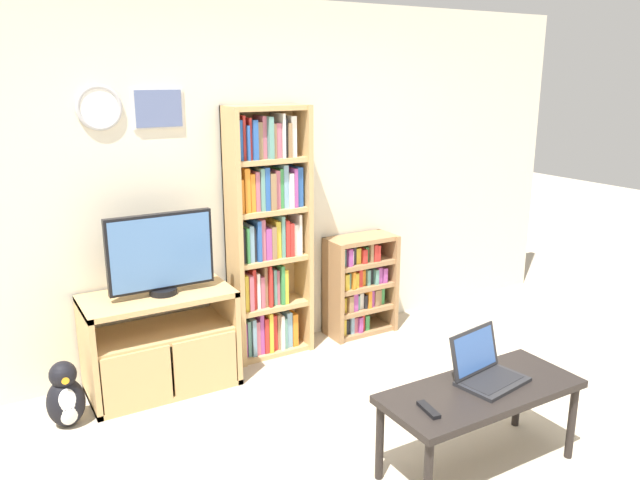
{
  "coord_description": "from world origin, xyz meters",
  "views": [
    {
      "loc": [
        -1.9,
        -2.05,
        2.08
      ],
      "look_at": [
        -0.01,
        1.16,
        1.09
      ],
      "focal_mm": 35.0,
      "sensor_mm": 36.0,
      "label": 1
    }
  ],
  "objects_px": {
    "bookshelf_short": "(357,285)",
    "laptop": "(485,369)",
    "bookshelf_tall": "(266,234)",
    "remote_near_laptop": "(429,410)",
    "penguin_figurine": "(66,397)",
    "tv_stand": "(161,342)",
    "coffee_table": "(481,397)",
    "television": "(161,254)"
  },
  "relations": [
    {
      "from": "bookshelf_short",
      "to": "laptop",
      "type": "bearing_deg",
      "value": -102.25
    },
    {
      "from": "tv_stand",
      "to": "remote_near_laptop",
      "type": "distance_m",
      "value": 1.96
    },
    {
      "from": "tv_stand",
      "to": "penguin_figurine",
      "type": "relative_size",
      "value": 2.32
    },
    {
      "from": "bookshelf_tall",
      "to": "bookshelf_short",
      "type": "xyz_separation_m",
      "value": [
        0.8,
        -0.01,
        -0.53
      ]
    },
    {
      "from": "television",
      "to": "laptop",
      "type": "relative_size",
      "value": 1.68
    },
    {
      "from": "television",
      "to": "coffee_table",
      "type": "xyz_separation_m",
      "value": [
        1.17,
        -1.73,
        -0.53
      ]
    },
    {
      "from": "tv_stand",
      "to": "penguin_figurine",
      "type": "bearing_deg",
      "value": -165.45
    },
    {
      "from": "television",
      "to": "laptop",
      "type": "height_order",
      "value": "television"
    },
    {
      "from": "bookshelf_short",
      "to": "remote_near_laptop",
      "type": "bearing_deg",
      "value": -114.32
    },
    {
      "from": "laptop",
      "to": "remote_near_laptop",
      "type": "bearing_deg",
      "value": -177.43
    },
    {
      "from": "bookshelf_short",
      "to": "bookshelf_tall",
      "type": "bearing_deg",
      "value": 178.96
    },
    {
      "from": "tv_stand",
      "to": "laptop",
      "type": "bearing_deg",
      "value": -52.71
    },
    {
      "from": "bookshelf_short",
      "to": "tv_stand",
      "type": "bearing_deg",
      "value": -175.12
    },
    {
      "from": "bookshelf_tall",
      "to": "remote_near_laptop",
      "type": "xyz_separation_m",
      "value": [
        -0.07,
        -1.94,
        -0.45
      ]
    },
    {
      "from": "laptop",
      "to": "bookshelf_short",
      "type": "bearing_deg",
      "value": 68.25
    },
    {
      "from": "tv_stand",
      "to": "television",
      "type": "bearing_deg",
      "value": -15.66
    },
    {
      "from": "bookshelf_tall",
      "to": "bookshelf_short",
      "type": "relative_size",
      "value": 2.29
    },
    {
      "from": "bookshelf_tall",
      "to": "remote_near_laptop",
      "type": "height_order",
      "value": "bookshelf_tall"
    },
    {
      "from": "television",
      "to": "bookshelf_short",
      "type": "bearing_deg",
      "value": 5.33
    },
    {
      "from": "remote_near_laptop",
      "to": "coffee_table",
      "type": "bearing_deg",
      "value": -165.08
    },
    {
      "from": "television",
      "to": "bookshelf_tall",
      "type": "distance_m",
      "value": 0.85
    },
    {
      "from": "coffee_table",
      "to": "penguin_figurine",
      "type": "distance_m",
      "value": 2.44
    },
    {
      "from": "television",
      "to": "laptop",
      "type": "distance_m",
      "value": 2.12
    },
    {
      "from": "coffee_table",
      "to": "laptop",
      "type": "relative_size",
      "value": 2.7
    },
    {
      "from": "remote_near_laptop",
      "to": "penguin_figurine",
      "type": "bearing_deg",
      "value": -39.27
    },
    {
      "from": "bookshelf_short",
      "to": "penguin_figurine",
      "type": "distance_m",
      "value": 2.35
    },
    {
      "from": "bookshelf_short",
      "to": "coffee_table",
      "type": "relative_size",
      "value": 0.73
    },
    {
      "from": "coffee_table",
      "to": "television",
      "type": "bearing_deg",
      "value": 124.0
    },
    {
      "from": "tv_stand",
      "to": "bookshelf_short",
      "type": "bearing_deg",
      "value": 4.88
    },
    {
      "from": "bookshelf_tall",
      "to": "coffee_table",
      "type": "xyz_separation_m",
      "value": [
        0.33,
        -1.9,
        -0.51
      ]
    },
    {
      "from": "penguin_figurine",
      "to": "remote_near_laptop",
      "type": "bearing_deg",
      "value": -48.06
    },
    {
      "from": "bookshelf_short",
      "to": "laptop",
      "type": "relative_size",
      "value": 1.99
    },
    {
      "from": "laptop",
      "to": "bookshelf_tall",
      "type": "bearing_deg",
      "value": 93.01
    },
    {
      "from": "bookshelf_short",
      "to": "remote_near_laptop",
      "type": "height_order",
      "value": "bookshelf_short"
    },
    {
      "from": "bookshelf_short",
      "to": "television",
      "type": "bearing_deg",
      "value": -174.67
    },
    {
      "from": "bookshelf_tall",
      "to": "coffee_table",
      "type": "distance_m",
      "value": 1.99
    },
    {
      "from": "television",
      "to": "penguin_figurine",
      "type": "bearing_deg",
      "value": -166.96
    },
    {
      "from": "bookshelf_short",
      "to": "penguin_figurine",
      "type": "bearing_deg",
      "value": -172.38
    },
    {
      "from": "bookshelf_tall",
      "to": "laptop",
      "type": "bearing_deg",
      "value": -77.49
    },
    {
      "from": "tv_stand",
      "to": "bookshelf_tall",
      "type": "distance_m",
      "value": 1.07
    },
    {
      "from": "bookshelf_short",
      "to": "remote_near_laptop",
      "type": "relative_size",
      "value": 4.94
    },
    {
      "from": "remote_near_laptop",
      "to": "tv_stand",
      "type": "bearing_deg",
      "value": -56.89
    }
  ]
}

